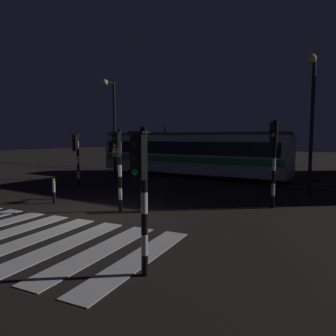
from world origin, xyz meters
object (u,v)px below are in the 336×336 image
(traffic_light_median_centre, at_px, (118,158))
(tram, at_px, (190,153))
(traffic_light_corner_far_left, at_px, (77,151))
(bollard_island_edge, at_px, (54,191))
(street_lamp_trackside_left, at_px, (112,117))
(traffic_light_corner_near_right, at_px, (141,180))
(street_lamp_trackside_right, at_px, (312,108))
(traffic_light_corner_far_right, at_px, (274,150))

(traffic_light_median_centre, relative_size, tram, 0.22)
(traffic_light_corner_far_left, xyz_separation_m, bollard_island_edge, (2.73, -3.77, -1.52))
(bollard_island_edge, bearing_deg, street_lamp_trackside_left, 114.38)
(traffic_light_corner_near_right, bearing_deg, street_lamp_trackside_left, 134.20)
(traffic_light_corner_far_left, height_order, bollard_island_edge, traffic_light_corner_far_left)
(traffic_light_corner_far_left, relative_size, tram, 0.22)
(traffic_light_corner_far_left, relative_size, traffic_light_median_centre, 0.99)
(traffic_light_median_centre, distance_m, street_lamp_trackside_left, 10.25)
(traffic_light_median_centre, relative_size, street_lamp_trackside_right, 0.47)
(traffic_light_corner_far_right, bearing_deg, bollard_island_edge, -153.86)
(traffic_light_corner_far_left, distance_m, tram, 8.45)
(tram, bearing_deg, street_lamp_trackside_right, -20.94)
(traffic_light_corner_far_left, bearing_deg, traffic_light_median_centre, -29.03)
(traffic_light_median_centre, relative_size, street_lamp_trackside_left, 0.47)
(traffic_light_median_centre, xyz_separation_m, street_lamp_trackside_left, (-6.88, 7.27, 2.20))
(street_lamp_trackside_right, height_order, street_lamp_trackside_left, street_lamp_trackside_right)
(traffic_light_corner_far_left, distance_m, street_lamp_trackside_left, 4.51)
(traffic_light_corner_far_right, distance_m, street_lamp_trackside_left, 12.49)
(traffic_light_corner_far_right, xyz_separation_m, traffic_light_median_centre, (-4.94, -3.75, -0.26))
(traffic_light_median_centre, xyz_separation_m, bollard_island_edge, (-3.42, -0.35, -1.55))
(street_lamp_trackside_right, height_order, tram, street_lamp_trackside_right)
(traffic_light_corner_far_left, bearing_deg, street_lamp_trackside_left, 100.65)
(traffic_light_corner_far_right, relative_size, traffic_light_median_centre, 1.12)
(traffic_light_corner_far_right, bearing_deg, street_lamp_trackside_left, 163.42)
(tram, relative_size, bollard_island_edge, 13.00)
(traffic_light_corner_near_right, relative_size, street_lamp_trackside_right, 0.46)
(traffic_light_corner_far_right, height_order, traffic_light_corner_near_right, traffic_light_corner_far_right)
(tram, distance_m, bollard_island_edge, 11.64)
(street_lamp_trackside_right, distance_m, street_lamp_trackside_left, 12.59)
(traffic_light_corner_far_left, xyz_separation_m, traffic_light_median_centre, (6.15, -3.41, 0.03))
(traffic_light_median_centre, bearing_deg, traffic_light_corner_far_right, 37.19)
(street_lamp_trackside_right, bearing_deg, traffic_light_corner_far_right, -100.21)
(traffic_light_corner_far_left, height_order, tram, tram)
(street_lamp_trackside_left, xyz_separation_m, bollard_island_edge, (3.46, -7.62, -3.75))
(traffic_light_corner_far_right, xyz_separation_m, street_lamp_trackside_left, (-11.82, 3.52, 1.94))
(street_lamp_trackside_right, bearing_deg, bollard_island_edge, -137.78)
(bollard_island_edge, bearing_deg, street_lamp_trackside_right, 42.22)
(street_lamp_trackside_left, bearing_deg, bollard_island_edge, -65.62)
(street_lamp_trackside_left, distance_m, tram, 6.15)
(traffic_light_corner_far_right, distance_m, traffic_light_median_centre, 6.21)
(bollard_island_edge, bearing_deg, traffic_light_corner_far_right, 26.14)
(traffic_light_corner_far_right, distance_m, bollard_island_edge, 9.49)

